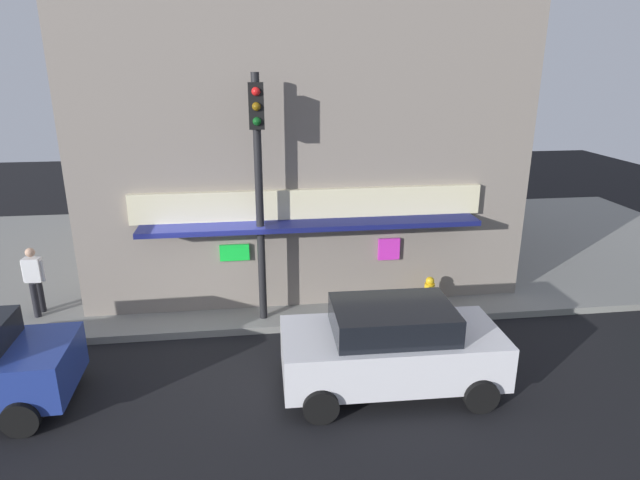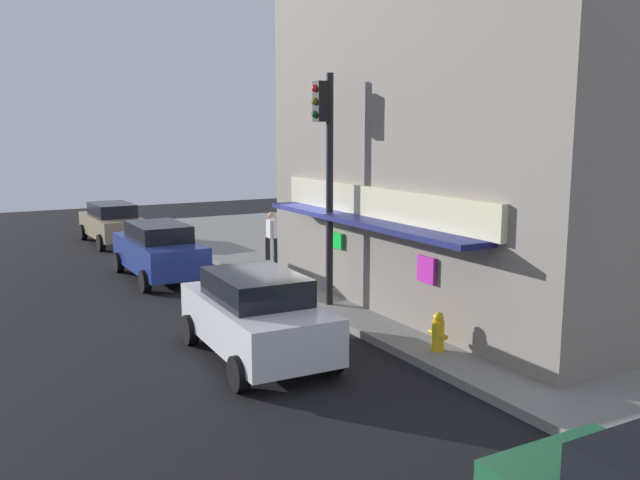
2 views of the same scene
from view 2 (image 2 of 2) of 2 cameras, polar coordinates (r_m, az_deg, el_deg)
ground_plane at (r=17.50m, az=-2.55°, el=-5.46°), size 50.73×50.73×0.00m
sidewalk at (r=20.43m, az=11.39°, el=-3.22°), size 33.82×10.97×0.18m
corner_building at (r=18.40m, az=17.15°, el=8.24°), size 11.04×10.10×8.14m
traffic_light at (r=16.12m, az=0.53°, el=6.91°), size 0.32×0.58×5.67m
fire_hydrant at (r=13.36m, az=10.14°, el=-7.84°), size 0.49×0.25×0.79m
trash_can at (r=14.80m, az=13.46°, el=-6.12°), size 0.50×0.50×0.82m
pedestrian at (r=21.66m, az=-4.20°, el=0.39°), size 0.54×0.46×1.71m
parked_car_blue at (r=20.80m, az=-13.71°, el=-0.86°), size 4.50×2.04×1.71m
parked_car_tan at (r=27.89m, az=-17.44°, el=1.43°), size 4.49×2.09×1.62m
parked_car_white at (r=13.20m, az=-5.52°, el=-6.44°), size 4.19×2.15×1.73m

